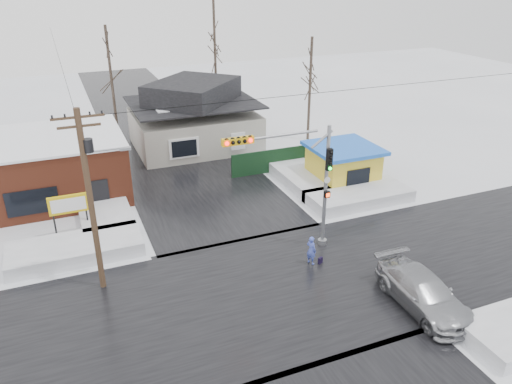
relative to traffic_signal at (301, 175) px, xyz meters
name	(u,v)px	position (x,y,z in m)	size (l,w,h in m)	color
ground	(280,289)	(-2.43, -2.97, -4.54)	(120.00, 120.00, 0.00)	white
road_ns	(280,289)	(-2.43, -2.97, -4.53)	(10.00, 120.00, 0.02)	black
road_ew	(280,289)	(-2.43, -2.97, -4.53)	(120.00, 10.00, 0.02)	black
snowbank_nw	(76,249)	(-11.43, 4.03, -4.14)	(7.00, 3.00, 0.80)	white
snowbank_ne	(359,196)	(6.57, 4.03, -4.14)	(7.00, 3.00, 0.80)	white
snowbank_nside_w	(103,206)	(-9.43, 9.03, -4.14)	(3.00, 8.00, 0.80)	white
snowbank_nside_e	(298,174)	(4.57, 9.03, -4.14)	(3.00, 8.00, 0.80)	white
traffic_signal	(301,175)	(0.00, 0.00, 0.00)	(6.05, 0.68, 7.00)	gray
utility_pole	(91,192)	(-10.36, 0.53, 0.57)	(3.15, 0.44, 9.00)	#382619
brick_building	(30,169)	(-13.43, 13.03, -2.46)	(12.20, 8.20, 4.12)	brown
marquee_sign	(69,205)	(-11.43, 6.53, -2.62)	(2.20, 0.21, 2.55)	black
house	(194,117)	(-0.43, 19.03, -1.92)	(10.40, 8.40, 5.76)	#AAA799
kiosk	(343,165)	(7.07, 7.03, -3.08)	(4.60, 4.60, 2.88)	yellow
fence	(281,160)	(4.07, 11.03, -3.64)	(8.00, 0.12, 1.80)	black
tree_far_left	(108,50)	(-6.43, 23.03, 3.41)	(3.00, 3.00, 10.00)	#332821
tree_far_mid	(214,23)	(3.57, 25.03, 5.00)	(3.00, 3.00, 12.00)	#332821
tree_far_right	(311,59)	(9.57, 17.03, 2.62)	(3.00, 3.00, 9.00)	#332821
pedestrian	(311,250)	(0.01, -1.51, -3.74)	(0.59, 0.38, 1.61)	#4658C4
car	(423,292)	(3.02, -6.71, -3.75)	(2.22, 5.47, 1.59)	#9FA1A6
shopping_bag	(320,261)	(0.48, -1.71, -4.36)	(0.28, 0.12, 0.35)	black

